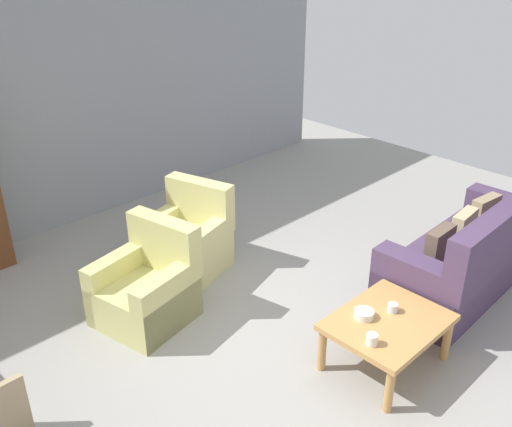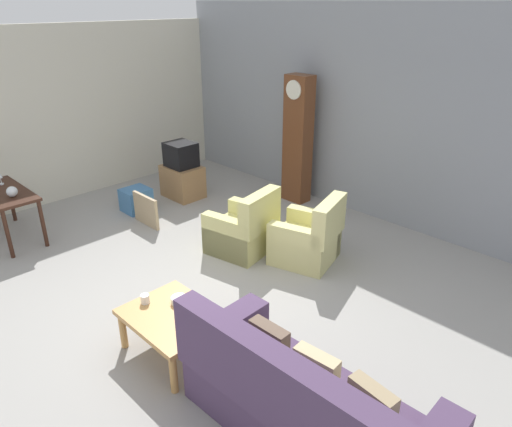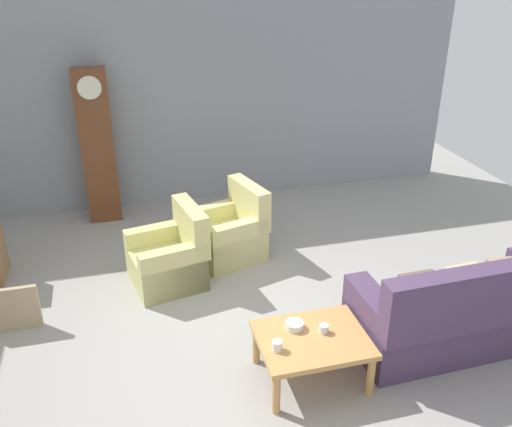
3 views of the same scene
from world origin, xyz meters
name	(u,v)px [view 3 (image 3 of 3)]	position (x,y,z in m)	size (l,w,h in m)	color
ground_plane	(240,340)	(0.00, 0.00, 0.00)	(10.40, 10.40, 0.00)	#999691
garage_door_wall	(181,96)	(0.00, 3.60, 1.60)	(8.40, 0.16, 3.20)	gray
couch_floral	(463,313)	(2.07, -0.58, 0.36)	(2.12, 0.93, 1.04)	#4C3856
armchair_olive_near	(170,259)	(-0.52, 1.25, 0.31)	(0.92, 0.90, 0.92)	#CCC67A
armchair_olive_far	(230,234)	(0.28, 1.67, 0.31)	(0.97, 0.95, 0.92)	#D7D085
coffee_table_wood	(312,343)	(0.50, -0.67, 0.38)	(0.96, 0.76, 0.45)	tan
grandfather_clock	(98,147)	(-1.23, 3.18, 1.07)	(0.44, 0.30, 2.13)	brown
framed_picture_leaning	(8,310)	(-2.20, 0.76, 0.24)	(0.60, 0.05, 0.49)	tan
cup_white_porcelain	(277,346)	(0.15, -0.75, 0.49)	(0.09, 0.09, 0.09)	white
cup_blue_rimmed	(324,329)	(0.62, -0.62, 0.49)	(0.09, 0.09, 0.08)	silver
bowl_white_stacked	(294,325)	(0.39, -0.51, 0.48)	(0.16, 0.16, 0.06)	white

